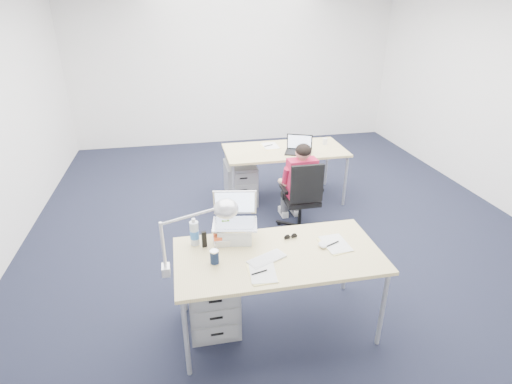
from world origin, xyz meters
TOP-DOWN VIEW (x-y plane):
  - floor at (0.00, 0.00)m, footprint 7.00×7.00m
  - room at (0.00, 0.00)m, footprint 6.02×7.02m
  - desk_near at (-0.45, -1.61)m, footprint 1.60×0.80m
  - desk_far at (0.24, 0.76)m, footprint 1.60×0.80m
  - office_chair at (0.21, -0.13)m, footprint 0.57×0.57m
  - seated_person at (0.21, 0.03)m, footprint 0.34×0.59m
  - drawer_pedestal_near at (-0.97, -1.47)m, footprint 0.40×0.50m
  - drawer_pedestal_far at (-0.36, 0.81)m, footprint 0.40×0.50m
  - silver_laptop at (-0.75, -1.33)m, footprint 0.40×0.34m
  - wireless_keyboard at (-0.56, -1.67)m, footprint 0.32×0.24m
  - computer_mouse at (-0.08, -1.58)m, footprint 0.06×0.09m
  - headphones at (-0.75, -1.36)m, footprint 0.21×0.17m
  - can_koozie at (-0.95, -1.63)m, footprint 0.08×0.08m
  - water_bottle at (-1.08, -1.34)m, footprint 0.09×0.09m
  - bear_figurine at (-0.82, -1.28)m, footprint 0.10×0.09m
  - book_stack at (-0.83, -1.37)m, footprint 0.21×0.17m
  - cordless_phone at (-1.00, -1.40)m, footprint 0.04×0.03m
  - papers_left at (-0.63, -1.83)m, footprint 0.19×0.27m
  - papers_right at (0.03, -1.58)m, footprint 0.22×0.29m
  - sunglasses at (-0.30, -1.41)m, footprint 0.12×0.07m
  - desk_lamp at (-1.13, -1.70)m, footprint 0.52×0.23m
  - dark_laptop at (0.37, 0.57)m, footprint 0.43×0.43m
  - far_cup at (0.83, 0.84)m, footprint 0.08×0.08m
  - far_papers at (0.07, 0.91)m, footprint 0.22×0.30m

SIDE VIEW (x-z plane):
  - floor at x=0.00m, z-range 0.00..0.00m
  - office_chair at x=0.21m, z-range -0.20..0.71m
  - drawer_pedestal_near at x=-0.97m, z-range 0.00..0.55m
  - drawer_pedestal_far at x=-0.36m, z-range 0.00..0.55m
  - seated_person at x=0.21m, z-range 0.00..1.08m
  - desk_near at x=-0.45m, z-range 0.32..1.05m
  - desk_far at x=0.24m, z-range 0.32..1.05m
  - far_papers at x=0.07m, z-range 0.73..0.74m
  - papers_left at x=-0.63m, z-range 0.73..0.74m
  - papers_right at x=0.03m, z-range 0.73..0.74m
  - wireless_keyboard at x=-0.56m, z-range 0.73..0.74m
  - sunglasses at x=-0.30m, z-range 0.73..0.76m
  - computer_mouse at x=-0.08m, z-range 0.73..0.76m
  - headphones at x=-0.75m, z-range 0.73..0.76m
  - book_stack at x=-0.83m, z-range 0.73..0.82m
  - far_cup at x=0.83m, z-range 0.73..0.82m
  - can_koozie at x=-0.95m, z-range 0.73..0.84m
  - cordless_phone at x=-1.00m, z-range 0.73..0.87m
  - bear_figurine at x=-0.82m, z-range 0.73..0.89m
  - water_bottle at x=-1.08m, z-range 0.73..0.96m
  - dark_laptop at x=0.37m, z-range 0.73..0.97m
  - silver_laptop at x=-0.75m, z-range 0.73..1.11m
  - desk_lamp at x=-1.13m, z-range 0.73..1.30m
  - room at x=0.00m, z-range 0.31..3.12m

